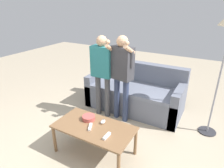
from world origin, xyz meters
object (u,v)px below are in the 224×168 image
(coffee_table, at_px, (94,130))
(game_remote_wand_near, at_px, (107,136))
(snack_bowl, at_px, (89,118))
(couch, at_px, (135,93))
(game_remote_wand_far, at_px, (90,127))
(player_left, at_px, (102,68))
(player_center, at_px, (122,70))
(game_remote_nunchuk, at_px, (103,122))

(coffee_table, bearing_deg, game_remote_wand_near, -21.57)
(snack_bowl, bearing_deg, couch, 84.14)
(game_remote_wand_far, bearing_deg, player_left, 112.87)
(snack_bowl, distance_m, game_remote_wand_far, 0.21)
(player_left, height_order, game_remote_wand_far, player_left)
(player_center, distance_m, game_remote_wand_near, 1.24)
(snack_bowl, distance_m, player_center, 1.00)
(coffee_table, height_order, snack_bowl, snack_bowl)
(player_center, xyz_separation_m, game_remote_wand_near, (0.34, -1.08, -0.50))
(player_center, height_order, game_remote_wand_far, player_center)
(game_remote_nunchuk, distance_m, game_remote_wand_far, 0.20)
(coffee_table, relative_size, game_remote_wand_far, 7.32)
(game_remote_nunchuk, relative_size, game_remote_wand_near, 0.60)
(player_left, xyz_separation_m, game_remote_wand_far, (0.42, -0.99, -0.48))
(snack_bowl, relative_size, game_remote_wand_near, 1.26)
(game_remote_wand_near, bearing_deg, player_center, 107.68)
(snack_bowl, relative_size, player_center, 0.12)
(couch, relative_size, snack_bowl, 9.98)
(player_left, relative_size, game_remote_wand_far, 10.06)
(coffee_table, height_order, game_remote_wand_far, game_remote_wand_far)
(game_remote_nunchuk, xyz_separation_m, game_remote_wand_near, (0.20, -0.23, -0.01))
(couch, xyz_separation_m, coffee_table, (0.02, -1.49, 0.08))
(snack_bowl, relative_size, game_remote_wand_far, 1.24)
(player_center, relative_size, player_left, 1.02)
(couch, xyz_separation_m, snack_bowl, (-0.14, -1.39, 0.17))
(couch, xyz_separation_m, game_remote_wand_far, (-0.01, -1.54, 0.15))
(couch, bearing_deg, game_remote_wand_near, -79.88)
(snack_bowl, xyz_separation_m, player_center, (0.08, 0.87, 0.48))
(coffee_table, bearing_deg, player_left, 115.27)
(snack_bowl, bearing_deg, game_remote_wand_near, -26.12)
(coffee_table, xyz_separation_m, player_left, (-0.44, 0.94, 0.55))
(player_left, height_order, game_remote_wand_near, player_left)
(coffee_table, distance_m, game_remote_wand_near, 0.29)
(coffee_table, relative_size, player_center, 0.72)
(snack_bowl, xyz_separation_m, game_remote_wand_far, (0.14, -0.15, -0.01))
(player_left, bearing_deg, coffee_table, -64.73)
(player_left, bearing_deg, game_remote_wand_far, -67.13)
(coffee_table, xyz_separation_m, snack_bowl, (-0.16, 0.10, 0.08))
(coffee_table, xyz_separation_m, game_remote_wand_far, (-0.03, -0.05, 0.07))
(coffee_table, relative_size, player_left, 0.73)
(snack_bowl, distance_m, game_remote_wand_near, 0.48)
(player_center, xyz_separation_m, game_remote_wand_far, (0.05, -1.02, -0.50))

